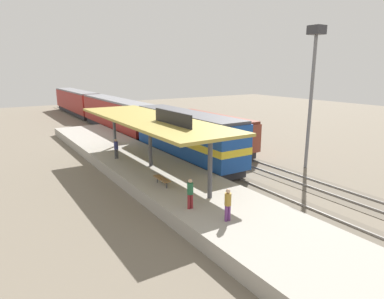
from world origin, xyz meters
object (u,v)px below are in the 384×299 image
Objects in this scene: light_mast at (313,68)px; person_walking at (116,148)px; passenger_carriage_front at (116,115)px; freight_car at (211,132)px; platform_bench at (162,179)px; person_waiting at (228,203)px; person_boarding at (190,192)px; locomotive at (186,136)px; passenger_carriage_rear at (76,102)px.

light_mast reaches higher than person_walking.
freight_car is (4.60, -15.46, -0.34)m from passenger_carriage_front.
passenger_carriage_front is at bearing 76.36° from platform_bench.
freight_car is at bearing 56.93° from person_waiting.
person_boarding is at bearing -165.24° from light_mast.
light_mast reaches higher than person_waiting.
locomotive is at bearing 48.30° from platform_bench.
person_boarding is (-11.03, -13.45, -0.12)m from freight_car.
person_waiting is (-13.46, -6.06, -6.54)m from light_mast.
passenger_carriage_front is 17.77m from person_walking.
passenger_carriage_rear is (6.00, 45.53, 0.97)m from platform_bench.
locomotive is at bearing -12.24° from person_walking.
locomotive reaches higher than freight_car.
passenger_carriage_rear is at bearing 82.49° from platform_bench.
person_walking is (-0.46, 14.55, 0.00)m from person_waiting.
person_waiting is at bearing -155.78° from light_mast.
passenger_carriage_front is 20.80m from passenger_carriage_rear.
light_mast is (3.20, -9.70, 6.43)m from freight_car.
light_mast is at bearing -71.74° from freight_car.
light_mast is 17.57m from person_walking.
person_boarding is at bearing -95.87° from platform_bench.
person_walking is at bearing -110.17° from passenger_carriage_front.
platform_bench is at bearing 178.22° from light_mast.
passenger_carriage_rear is 52.33m from person_waiting.
light_mast reaches higher than platform_bench.
passenger_carriage_front reaches higher than freight_car.
locomotive is 18.00m from passenger_carriage_front.
light_mast is 6.84× the size of person_waiting.
person_waiting and person_walking have the same top height.
person_waiting is (-5.66, -52.02, -0.46)m from passenger_carriage_rear.
person_waiting is 14.55m from person_walking.
light_mast is at bearing -1.78° from platform_bench.
passenger_carriage_rear is at bearing 90.00° from passenger_carriage_front.
platform_bench is 6.51m from person_waiting.
person_waiting is 1.00× the size of person_walking.
light_mast is 16.14m from person_waiting.
person_boarding is (-0.77, 2.31, 0.00)m from person_waiting.
passenger_carriage_rear is 50.13m from person_boarding.
passenger_carriage_front is 1.00× the size of passenger_carriage_rear.
passenger_carriage_front reaches higher than person_waiting.
passenger_carriage_rear is 11.70× the size of person_walking.
locomotive is 8.44× the size of person_waiting.
freight_car is at bearing 50.64° from person_boarding.
person_boarding is at bearing -91.44° from person_walking.
freight_car is at bearing 41.17° from platform_bench.
locomotive reaches higher than platform_bench.
person_waiting is at bearing -96.21° from passenger_carriage_rear.
light_mast is at bearing 14.76° from person_boarding.
passenger_carriage_rear is at bearing 97.23° from freight_car.
freight_car is (4.60, -36.26, -0.34)m from passenger_carriage_rear.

